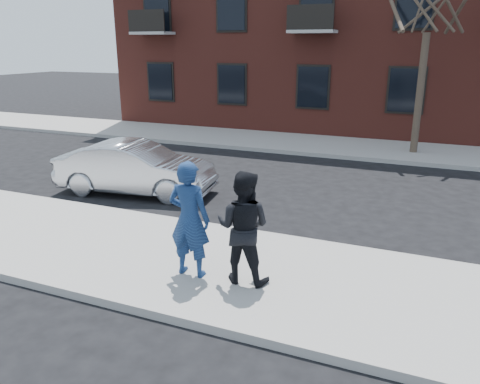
% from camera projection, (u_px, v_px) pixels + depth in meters
% --- Properties ---
extents(ground, '(100.00, 100.00, 0.00)m').
position_uv_depth(ground, '(142.00, 251.00, 9.36)').
color(ground, black).
rests_on(ground, ground).
extents(near_sidewalk, '(50.00, 3.50, 0.15)m').
position_uv_depth(near_sidewalk, '(135.00, 253.00, 9.11)').
color(near_sidewalk, '#9C9A93').
rests_on(near_sidewalk, ground).
extents(near_curb, '(50.00, 0.10, 0.15)m').
position_uv_depth(near_curb, '(181.00, 222.00, 10.70)').
color(near_curb, '#999691').
rests_on(near_curb, ground).
extents(far_sidewalk, '(50.00, 3.50, 0.15)m').
position_uv_depth(far_sidewalk, '(298.00, 143.00, 19.23)').
color(far_sidewalk, '#9C9A93').
rests_on(far_sidewalk, ground).
extents(far_curb, '(50.00, 0.10, 0.15)m').
position_uv_depth(far_curb, '(284.00, 152.00, 17.65)').
color(far_curb, '#999691').
rests_on(far_curb, ground).
extents(silver_sedan, '(4.49, 2.09, 1.42)m').
position_uv_depth(silver_sedan, '(136.00, 168.00, 12.81)').
color(silver_sedan, '#B7BABF').
rests_on(silver_sedan, ground).
extents(man_hoodie, '(0.74, 0.53, 2.02)m').
position_uv_depth(man_hoodie, '(189.00, 219.00, 7.83)').
color(man_hoodie, navy).
rests_on(man_hoodie, near_sidewalk).
extents(man_peacoat, '(0.96, 0.76, 1.91)m').
position_uv_depth(man_peacoat, '(243.00, 227.00, 7.64)').
color(man_peacoat, black).
rests_on(man_peacoat, near_sidewalk).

